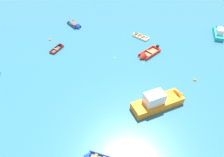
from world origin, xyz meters
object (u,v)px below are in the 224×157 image
Objects in this scene: motor_launch_orange_center at (161,101)px; mooring_buoy_outer_edge at (50,40)px; mooring_buoy_between_boats_right at (115,58)px; rowboat_deep_blue_foreground_center at (76,25)px; mooring_buoy_near_foreground at (195,80)px; rowboat_white_near_camera at (137,35)px; rowboat_red_back_row_center at (145,55)px; motor_launch_turquoise_back_row_left at (218,32)px; rowboat_maroon_outer_left at (60,47)px.

motor_launch_orange_center reaches higher than mooring_buoy_outer_edge.
rowboat_deep_blue_foreground_center is at bearing 134.78° from mooring_buoy_between_boats_right.
rowboat_deep_blue_foreground_center is 24.56m from mooring_buoy_near_foreground.
rowboat_white_near_camera is at bearing 15.02° from mooring_buoy_outer_edge.
rowboat_deep_blue_foreground_center is at bearing 150.04° from rowboat_red_back_row_center.
mooring_buoy_near_foreground is (8.84, -11.03, -0.15)m from rowboat_white_near_camera.
rowboat_red_back_row_center is at bearing 146.67° from mooring_buoy_near_foreground.
rowboat_red_back_row_center is 4.93m from mooring_buoy_between_boats_right.
mooring_buoy_near_foreground is 24.99m from mooring_buoy_outer_edge.
mooring_buoy_between_boats_right is (-6.92, 8.62, -0.75)m from motor_launch_orange_center.
rowboat_red_back_row_center reaches higher than rowboat_deep_blue_foreground_center.
mooring_buoy_between_boats_right is at bearing -149.21° from motor_launch_turquoise_back_row_left.
rowboat_maroon_outer_left is 19.47m from motor_launch_orange_center.
rowboat_white_near_camera reaches higher than mooring_buoy_outer_edge.
mooring_buoy_near_foreground is at bearing -15.83° from mooring_buoy_between_boats_right.
mooring_buoy_outer_edge is (-17.04, 2.37, -0.23)m from rowboat_red_back_row_center.
rowboat_red_back_row_center is 14.45m from rowboat_maroon_outer_left.
rowboat_maroon_outer_left is at bearing 170.92° from mooring_buoy_between_boats_right.
rowboat_white_near_camera is at bearing 106.15° from rowboat_red_back_row_center.
motor_launch_orange_center is at bearing -132.33° from mooring_buoy_near_foreground.
mooring_buoy_near_foreground is at bearing -113.37° from motor_launch_turquoise_back_row_left.
motor_launch_orange_center is (4.02, -16.32, 0.60)m from rowboat_white_near_camera.
rowboat_maroon_outer_left is 0.87× the size of rowboat_deep_blue_foreground_center.
mooring_buoy_near_foreground is (6.97, -4.58, -0.23)m from rowboat_red_back_row_center.
motor_launch_orange_center is at bearing -31.49° from rowboat_maroon_outer_left.
rowboat_maroon_outer_left is 7.82m from rowboat_deep_blue_foreground_center.
rowboat_deep_blue_foreground_center is 13.19m from mooring_buoy_between_boats_right.
rowboat_red_back_row_center is 6.71m from rowboat_white_near_camera.
rowboat_maroon_outer_left is 14.00m from rowboat_white_near_camera.
motor_launch_orange_center is 14.58× the size of mooring_buoy_outer_edge.
rowboat_red_back_row_center is 17.20m from mooring_buoy_outer_edge.
motor_launch_orange_center is 7.20m from mooring_buoy_near_foreground.
rowboat_deep_blue_foreground_center is 6.46m from mooring_buoy_outer_edge.
rowboat_white_near_camera is at bearing -169.03° from motor_launch_turquoise_back_row_left.
motor_launch_orange_center is (16.60, -10.17, 0.60)m from rowboat_maroon_outer_left.
rowboat_maroon_outer_left reaches higher than mooring_buoy_outer_edge.
rowboat_deep_blue_foreground_center is 12.44× the size of mooring_buoy_between_boats_right.
mooring_buoy_between_boats_right is at bearing 164.17° from mooring_buoy_near_foreground.
rowboat_deep_blue_foreground_center is (-14.05, 8.10, 0.06)m from rowboat_red_back_row_center.
motor_launch_orange_center is 23.73× the size of mooring_buoy_between_boats_right.
rowboat_maroon_outer_left is at bearing 148.51° from motor_launch_orange_center.
rowboat_red_back_row_center is at bearing 102.30° from motor_launch_orange_center.
mooring_buoy_near_foreground is at bearing -33.33° from rowboat_red_back_row_center.
motor_launch_turquoise_back_row_left is 11.36× the size of mooring_buoy_outer_edge.
rowboat_white_near_camera is at bearing 103.84° from motor_launch_orange_center.
rowboat_deep_blue_foreground_center is (-12.19, 1.66, 0.14)m from rowboat_white_near_camera.
rowboat_maroon_outer_left is (-14.45, 0.29, -0.08)m from rowboat_red_back_row_center.
rowboat_red_back_row_center is at bearing -73.85° from rowboat_white_near_camera.
motor_launch_turquoise_back_row_left is 18.49× the size of mooring_buoy_between_boats_right.
motor_launch_orange_center reaches higher than rowboat_white_near_camera.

